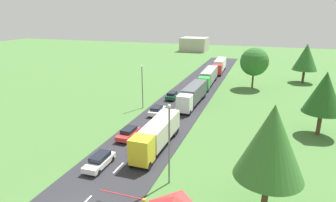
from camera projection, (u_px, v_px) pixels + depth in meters
road at (165, 120)px, 47.09m from camera, size 10.00×140.00×0.06m
lane_marking_centre at (156, 129)px, 43.21m from camera, size 0.16×121.05×0.01m
truck_lead at (157, 134)px, 36.71m from camera, size 2.53×12.04×3.55m
truck_second at (193, 94)px, 54.22m from camera, size 2.75×13.22×3.64m
truck_third at (208, 76)px, 69.24m from camera, size 2.90×14.77×3.60m
truck_fourth at (220, 65)px, 83.91m from camera, size 2.83×12.18×3.70m
car_lead at (100, 161)px, 32.52m from camera, size 1.85×4.57×1.48m
car_second at (128, 133)px, 39.96m from camera, size 1.94×4.39×1.47m
car_third at (157, 110)px, 49.20m from camera, size 1.85×4.30×1.51m
car_fourth at (172, 95)px, 58.09m from camera, size 1.90×4.29×1.54m
motorcycle_courier at (128, 128)px, 42.35m from camera, size 0.28×1.94×0.91m
barrier_gate at (136, 201)px, 25.84m from camera, size 4.64×0.28×1.05m
person_third at (179, 202)px, 25.46m from camera, size 0.38×0.22×1.64m
lamppost_lead at (169, 141)px, 28.33m from camera, size 0.36×0.36×8.63m
lamppost_second at (142, 85)px, 51.76m from camera, size 0.36×0.36×8.00m
tree_oak at (254, 62)px, 65.27m from camera, size 6.44×6.44×9.42m
tree_birch at (306, 57)px, 70.42m from camera, size 5.93×5.93×9.72m
tree_maple at (324, 93)px, 39.66m from camera, size 5.37×5.37×9.32m
tree_pine at (271, 142)px, 23.01m from camera, size 5.76×5.76×10.21m
distant_building at (194, 44)px, 130.58m from camera, size 11.55×10.41×6.01m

